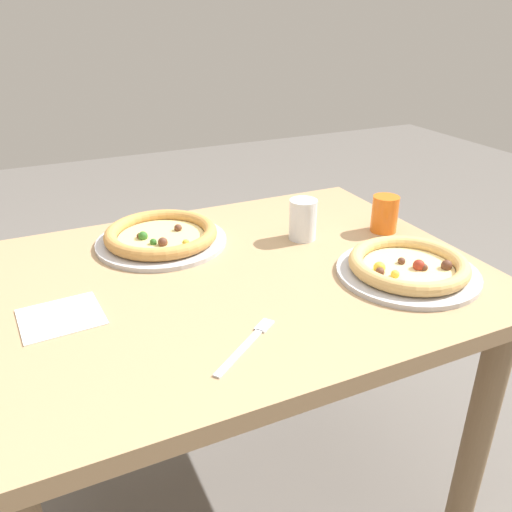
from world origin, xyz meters
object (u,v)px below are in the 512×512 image
object	(u,v)px
water_cup_clear	(303,219)
pizza_far	(161,236)
drink_cup_colored	(385,214)
fork	(248,343)
pizza_near	(408,267)

from	to	relation	value
water_cup_clear	pizza_far	bearing A→B (deg)	160.29
drink_cup_colored	water_cup_clear	bearing A→B (deg)	167.47
pizza_far	fork	bearing A→B (deg)	-87.79
pizza_far	water_cup_clear	xyz separation A→B (m)	(0.36, -0.13, 0.04)
pizza_far	water_cup_clear	world-z (taller)	water_cup_clear
fork	drink_cup_colored	bearing A→B (deg)	30.46
water_cup_clear	pizza_near	bearing A→B (deg)	-67.94
water_cup_clear	fork	distance (m)	0.52
pizza_near	pizza_far	size ratio (longest dim) A/B	0.97
pizza_near	water_cup_clear	bearing A→B (deg)	112.06
pizza_near	water_cup_clear	distance (m)	0.32
water_cup_clear	fork	world-z (taller)	water_cup_clear
pizza_far	drink_cup_colored	distance (m)	0.62
pizza_far	fork	world-z (taller)	pizza_far
pizza_far	fork	xyz separation A→B (m)	(0.02, -0.51, -0.02)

